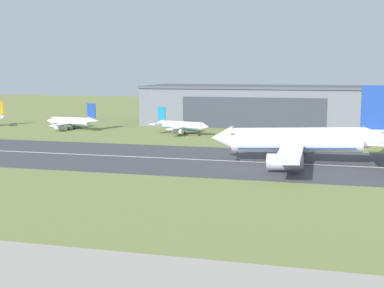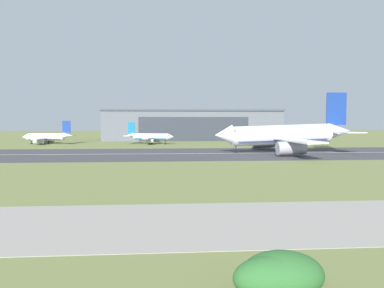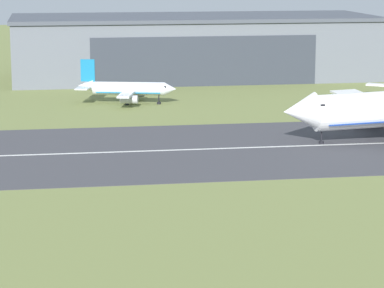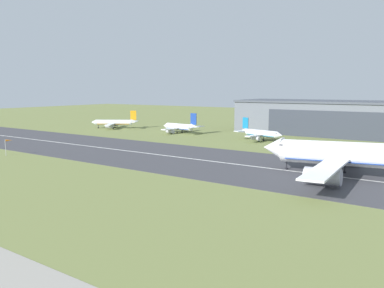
# 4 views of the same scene
# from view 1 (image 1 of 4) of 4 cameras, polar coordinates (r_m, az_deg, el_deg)

# --- Properties ---
(ground_plane) EXTENTS (675.93, 675.93, 0.00)m
(ground_plane) POSITION_cam_1_polar(r_m,az_deg,el_deg) (95.67, -17.72, -5.74)
(ground_plane) COLOR olive
(runway_strip) EXTENTS (435.93, 42.98, 0.06)m
(runway_strip) POSITION_cam_1_polar(r_m,az_deg,el_deg) (137.25, -7.05, -1.33)
(runway_strip) COLOR #3D3D42
(runway_strip) RESTS_ON ground_plane
(runway_centreline) EXTENTS (392.34, 0.70, 0.01)m
(runway_centreline) POSITION_cam_1_polar(r_m,az_deg,el_deg) (137.25, -7.05, -1.32)
(runway_centreline) COLOR silver
(runway_centreline) RESTS_ON runway_strip
(hangar_building) EXTENTS (90.77, 34.65, 15.62)m
(hangar_building) POSITION_cam_1_polar(r_m,az_deg,el_deg) (216.95, 7.13, 4.13)
(hangar_building) COLOR slate
(hangar_building) RESTS_ON ground_plane
(airplane_landing) EXTENTS (42.87, 55.52, 18.46)m
(airplane_landing) POSITION_cam_1_polar(r_m,az_deg,el_deg) (128.70, 11.22, 0.32)
(airplane_landing) COLOR white
(airplane_landing) RESTS_ON ground_plane
(airplane_parked_west) EXTENTS (21.23, 18.94, 9.18)m
(airplane_parked_west) POSITION_cam_1_polar(r_m,az_deg,el_deg) (181.86, -1.06, 1.97)
(airplane_parked_west) COLOR silver
(airplane_parked_west) RESTS_ON ground_plane
(airplane_parked_centre) EXTENTS (21.74, 22.29, 9.87)m
(airplane_parked_centre) POSITION_cam_1_polar(r_m,az_deg,el_deg) (202.43, -12.72, 2.32)
(airplane_parked_centre) COLOR white
(airplane_parked_centre) RESTS_ON ground_plane
(airplane_parked_east) EXTENTS (20.00, 17.78, 7.88)m
(airplane_parked_east) POSITION_cam_1_polar(r_m,az_deg,el_deg) (172.12, 19.05, 1.07)
(airplane_parked_east) COLOR white
(airplane_parked_east) RESTS_ON ground_plane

